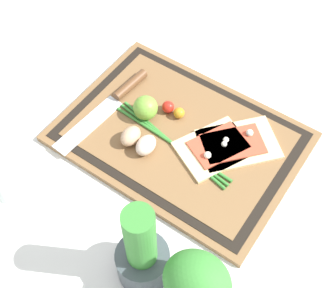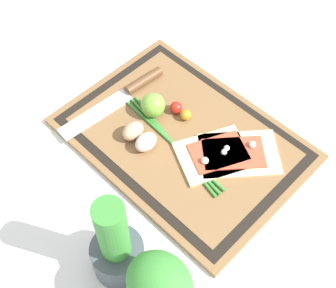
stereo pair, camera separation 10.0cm
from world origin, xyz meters
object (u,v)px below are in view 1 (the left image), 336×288
object	(u,v)px
egg_brown	(131,136)
lime	(144,109)
pizza_slice_far	(215,148)
herb_glass	(196,287)
pizza_slice_near	(237,144)
knife	(118,97)
cherry_tomato_red	(168,107)
sauce_jar	(5,172)
egg_pink	(146,145)
herb_pot	(142,255)
cherry_tomato_yellow	(179,113)

from	to	relation	value
egg_brown	lime	world-z (taller)	lime
pizza_slice_far	herb_glass	bearing A→B (deg)	115.02
pizza_slice_near	knife	size ratio (longest dim) A/B	0.70
cherry_tomato_red	sauce_jar	bearing A→B (deg)	63.87
knife	sauce_jar	size ratio (longest dim) A/B	2.50
lime	knife	bearing A→B (deg)	-4.65
egg_brown	egg_pink	distance (m)	0.04
herb_pot	cherry_tomato_yellow	bearing A→B (deg)	-66.56
pizza_slice_far	cherry_tomato_yellow	size ratio (longest dim) A/B	7.28
sauce_jar	herb_pot	bearing A→B (deg)	-178.58
cherry_tomato_yellow	lime	bearing A→B (deg)	35.48
egg_brown	herb_pot	distance (m)	0.29
knife	herb_glass	world-z (taller)	herb_glass
egg_brown	sauce_jar	bearing A→B (deg)	56.38
lime	herb_glass	size ratio (longest dim) A/B	0.31
herb_pot	sauce_jar	bearing A→B (deg)	1.42
pizza_slice_near	cherry_tomato_yellow	distance (m)	0.15
pizza_slice_far	knife	size ratio (longest dim) A/B	0.64
egg_brown	pizza_slice_near	bearing A→B (deg)	-147.93
knife	sauce_jar	xyz separation A→B (m)	(0.05, 0.30, 0.02)
knife	cherry_tomato_yellow	xyz separation A→B (m)	(-0.15, -0.04, 0.00)
egg_pink	lime	xyz separation A→B (m)	(0.06, -0.07, 0.01)
pizza_slice_far	sauce_jar	world-z (taller)	sauce_jar
pizza_slice_near	egg_pink	distance (m)	0.20
pizza_slice_near	herb_glass	size ratio (longest dim) A/B	1.11
pizza_slice_far	cherry_tomato_yellow	distance (m)	0.12
cherry_tomato_red	herb_glass	xyz separation A→B (m)	(-0.29, 0.33, 0.08)
lime	egg_brown	bearing A→B (deg)	102.32
egg_pink	sauce_jar	size ratio (longest dim) A/B	0.46
pizza_slice_far	sauce_jar	bearing A→B (deg)	44.93
pizza_slice_near	cherry_tomato_red	xyz separation A→B (m)	(0.18, 0.01, 0.01)
cherry_tomato_red	cherry_tomato_yellow	size ratio (longest dim) A/B	1.11
sauce_jar	pizza_slice_near	bearing A→B (deg)	-134.88
cherry_tomato_yellow	herb_pot	xyz separation A→B (m)	(-0.14, 0.33, 0.05)
herb_pot	sauce_jar	world-z (taller)	herb_pot
pizza_slice_near	herb_glass	world-z (taller)	herb_glass
knife	sauce_jar	distance (m)	0.31
knife	sauce_jar	bearing A→B (deg)	80.72
cherry_tomato_red	cherry_tomato_yellow	bearing A→B (deg)	-178.85
knife	sauce_jar	world-z (taller)	sauce_jar
pizza_slice_far	sauce_jar	distance (m)	0.44
pizza_slice_near	egg_brown	bearing A→B (deg)	32.07
knife	herb_glass	xyz separation A→B (m)	(-0.40, 0.30, 0.08)
egg_pink	herb_glass	bearing A→B (deg)	140.35
cherry_tomato_red	herb_glass	bearing A→B (deg)	130.50
pizza_slice_far	herb_glass	distance (m)	0.35
egg_brown	cherry_tomato_yellow	world-z (taller)	egg_brown
herb_glass	sauce_jar	bearing A→B (deg)	0.61
pizza_slice_near	lime	bearing A→B (deg)	13.62
egg_brown	cherry_tomato_red	distance (m)	0.12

